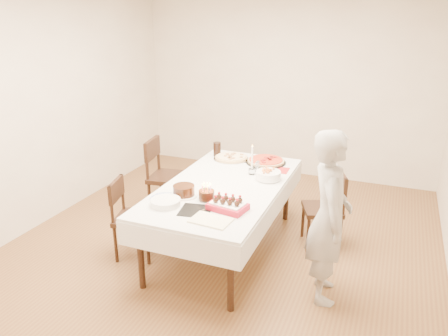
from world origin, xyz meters
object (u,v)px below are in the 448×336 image
at_px(dining_table, 224,217).
at_px(pasta_bowl, 268,175).
at_px(chair_left_dessert, 135,218).
at_px(pizza_pepperoni, 266,161).
at_px(birthday_cake, 206,192).
at_px(cola_glass, 217,149).
at_px(layer_cake, 184,191).
at_px(chair_right_savory, 322,209).
at_px(person, 329,217).
at_px(pizza_white, 231,158).
at_px(chair_left_savory, 169,177).
at_px(taper_candle, 252,159).
at_px(strawberry_box, 228,205).

distance_m(dining_table, pasta_bowl, 0.65).
bearing_deg(chair_left_dessert, pizza_pepperoni, -143.23).
bearing_deg(dining_table, birthday_cake, -90.87).
xyz_separation_m(cola_glass, birthday_cake, (0.42, -1.26, 0.00)).
bearing_deg(layer_cake, birthday_cake, -2.29).
bearing_deg(chair_right_savory, cola_glass, 144.18).
height_order(person, pizza_white, person).
relative_size(dining_table, layer_cake, 8.07).
height_order(chair_right_savory, pasta_bowl, same).
bearing_deg(person, chair_left_savory, 50.94).
bearing_deg(cola_glass, pizza_pepperoni, -2.14).
distance_m(person, layer_cake, 1.38).
distance_m(cola_glass, birthday_cake, 1.33).
bearing_deg(birthday_cake, dining_table, 89.13).
bearing_deg(layer_cake, cola_glass, 98.05).
bearing_deg(layer_cake, taper_candle, 62.23).
xyz_separation_m(pizza_white, strawberry_box, (0.47, -1.32, 0.02)).
bearing_deg(dining_table, strawberry_box, -64.84).
xyz_separation_m(taper_candle, strawberry_box, (0.08, -0.93, -0.13)).
bearing_deg(strawberry_box, chair_left_savory, 137.69).
height_order(cola_glass, birthday_cake, cola_glass).
relative_size(chair_left_savory, cola_glass, 5.73).
relative_size(pizza_pepperoni, birthday_cake, 3.13).
bearing_deg(chair_right_savory, strawberry_box, -145.43).
relative_size(chair_left_dessert, pasta_bowl, 3.22).
xyz_separation_m(cola_glass, strawberry_box, (0.68, -1.38, -0.04)).
distance_m(taper_candle, cola_glass, 0.75).
distance_m(chair_right_savory, birthday_cake, 1.38).
xyz_separation_m(chair_right_savory, taper_candle, (-0.78, -0.10, 0.50)).
relative_size(pizza_pepperoni, pasta_bowl, 1.79).
bearing_deg(dining_table, cola_glass, 117.13).
relative_size(chair_right_savory, birthday_cake, 5.63).
bearing_deg(chair_left_dessert, taper_candle, -153.90).
distance_m(dining_table, strawberry_box, 0.73).
xyz_separation_m(pasta_bowl, birthday_cake, (-0.39, -0.72, 0.04)).
relative_size(layer_cake, birthday_cake, 1.77).
xyz_separation_m(chair_left_dessert, pasta_bowl, (1.18, 0.75, 0.38)).
bearing_deg(chair_left_savory, layer_cake, 117.56).
bearing_deg(dining_table, chair_left_savory, 149.75).
bearing_deg(cola_glass, layer_cake, -81.95).
height_order(person, layer_cake, person).
height_order(chair_right_savory, taper_candle, taper_candle).
height_order(cola_glass, layer_cake, cola_glass).
relative_size(cola_glass, strawberry_box, 0.51).
bearing_deg(birthday_cake, chair_left_savory, 134.02).
bearing_deg(chair_right_savory, pizza_white, 144.59).
bearing_deg(chair_left_savory, taper_candle, 162.99).
height_order(pizza_white, pasta_bowl, pasta_bowl).
distance_m(pizza_pepperoni, birthday_cake, 1.25).
xyz_separation_m(pasta_bowl, cola_glass, (-0.81, 0.53, 0.03)).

